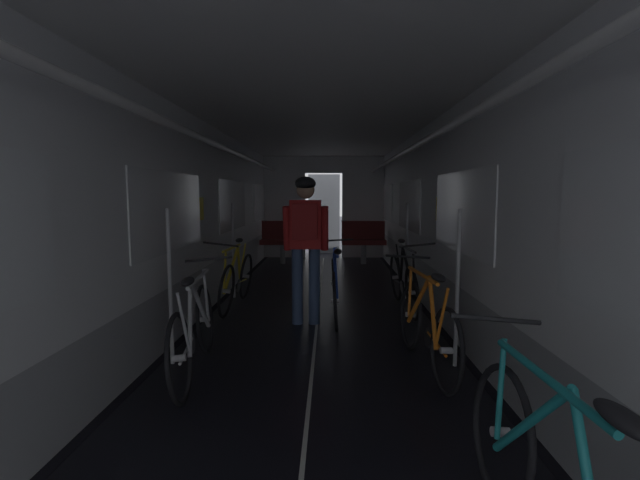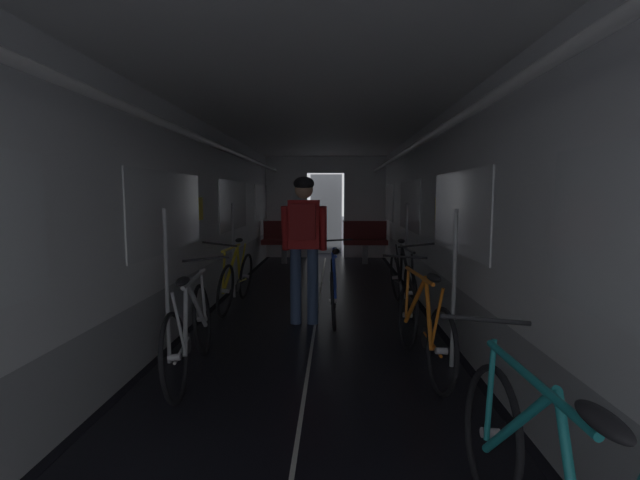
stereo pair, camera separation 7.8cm
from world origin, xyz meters
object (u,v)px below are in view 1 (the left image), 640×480
at_px(bicycle_orange, 426,325).
at_px(person_cyclist_aisle, 306,234).
at_px(bicycle_yellow, 237,279).
at_px(bicycle_silver, 194,331).
at_px(bench_seat_far_left, 283,238).
at_px(bicycle_black, 403,281).
at_px(bench_seat_far_right, 363,238).
at_px(bicycle_blue_in_aisle, 335,288).

distance_m(bicycle_orange, person_cyclist_aisle, 1.86).
bearing_deg(bicycle_yellow, person_cyclist_aisle, -38.39).
xyz_separation_m(bicycle_orange, person_cyclist_aisle, (-1.13, 1.30, 0.69)).
distance_m(bicycle_silver, person_cyclist_aisle, 1.87).
distance_m(bench_seat_far_left, bicycle_black, 4.48).
height_order(bicycle_orange, person_cyclist_aisle, person_cyclist_aisle).
bearing_deg(bicycle_black, bicycle_yellow, 178.95).
relative_size(bicycle_black, person_cyclist_aisle, 0.98).
relative_size(bench_seat_far_right, bicycle_orange, 0.58).
bearing_deg(bicycle_blue_in_aisle, bicycle_orange, -63.50).
distance_m(bench_seat_far_right, bicycle_orange, 6.02).
distance_m(bench_seat_far_right, bicycle_blue_in_aisle, 4.50).
xyz_separation_m(bicycle_orange, bicycle_blue_in_aisle, (-0.78, 1.57, 0.00)).
bearing_deg(bicycle_black, bench_seat_far_right, 93.41).
height_order(bicycle_yellow, bicycle_blue_in_aisle, bicycle_yellow).
height_order(person_cyclist_aisle, bicycle_blue_in_aisle, person_cyclist_aisle).
height_order(bench_seat_far_right, bicycle_blue_in_aisle, bench_seat_far_right).
bearing_deg(bench_seat_far_left, bicycle_silver, -90.79).
distance_m(bench_seat_far_left, bench_seat_far_right, 1.80).
height_order(bicycle_silver, person_cyclist_aisle, person_cyclist_aisle).
height_order(bench_seat_far_right, bicycle_black, bench_seat_far_right).
relative_size(bench_seat_far_right, bicycle_black, 0.58).
xyz_separation_m(bench_seat_far_right, person_cyclist_aisle, (-1.03, -4.71, 0.50)).
height_order(bench_seat_far_right, bicycle_orange, bench_seat_far_right).
height_order(bench_seat_far_right, person_cyclist_aisle, person_cyclist_aisle).
bearing_deg(bicycle_silver, bicycle_yellow, 92.97).
height_order(bench_seat_far_right, bicycle_yellow, bench_seat_far_right).
distance_m(bicycle_yellow, person_cyclist_aisle, 1.42).
xyz_separation_m(bench_seat_far_right, bicycle_orange, (0.10, -6.02, -0.18)).
height_order(bicycle_silver, bicycle_orange, bicycle_silver).
distance_m(bicycle_yellow, bicycle_blue_in_aisle, 1.41).
relative_size(bench_seat_far_right, bicycle_silver, 0.58).
bearing_deg(bicycle_blue_in_aisle, bench_seat_far_right, 81.24).
distance_m(bicycle_black, bicycle_blue_in_aisle, 1.03).
relative_size(bench_seat_far_left, bicycle_silver, 0.58).
distance_m(bicycle_silver, bicycle_orange, 1.99).
bearing_deg(bicycle_orange, bicycle_silver, -174.18).
bearing_deg(bench_seat_far_right, bicycle_blue_in_aisle, -98.76).
bearing_deg(person_cyclist_aisle, bench_seat_far_left, 99.30).
bearing_deg(bench_seat_far_right, bench_seat_far_left, 180.00).
xyz_separation_m(person_cyclist_aisle, bicycle_blue_in_aisle, (0.34, 0.27, -0.69)).
distance_m(person_cyclist_aisle, bicycle_blue_in_aisle, 0.81).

